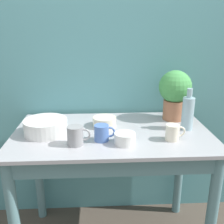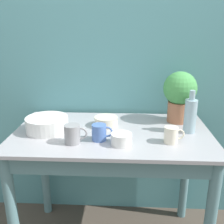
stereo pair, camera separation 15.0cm
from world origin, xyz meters
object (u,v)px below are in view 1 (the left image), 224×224
(bowl_wash_large, at_px, (46,127))
(mug_blue, at_px, (102,133))
(bottle_tall, at_px, (188,113))
(potted_plant, at_px, (175,92))
(bowl_small_cream, at_px, (105,122))
(mug_grey, at_px, (76,136))
(bowl_small_enamel_white, at_px, (125,138))
(mug_cream, at_px, (173,132))

(bowl_wash_large, xyz_separation_m, mug_blue, (0.32, -0.12, 0.00))
(bottle_tall, bearing_deg, potted_plant, 100.40)
(potted_plant, bearing_deg, bowl_small_cream, -167.29)
(mug_grey, height_order, mug_blue, mug_grey)
(mug_grey, bearing_deg, bowl_wash_large, 138.93)
(bowl_small_enamel_white, bearing_deg, potted_plant, 45.60)
(potted_plant, distance_m, mug_cream, 0.37)
(bowl_small_cream, bearing_deg, bowl_wash_large, -163.73)
(potted_plant, height_order, bowl_small_cream, potted_plant)
(mug_grey, relative_size, mug_cream, 1.13)
(bottle_tall, height_order, mug_grey, bottle_tall)
(bottle_tall, distance_m, bowl_small_enamel_white, 0.44)
(mug_blue, bearing_deg, bottle_tall, 15.21)
(bottle_tall, height_order, bowl_small_cream, bottle_tall)
(mug_cream, bearing_deg, potted_plant, 74.06)
(potted_plant, xyz_separation_m, mug_grey, (-0.61, -0.36, -0.14))
(bowl_small_enamel_white, bearing_deg, mug_blue, 157.84)
(bowl_wash_large, height_order, mug_blue, mug_blue)
(potted_plant, height_order, bottle_tall, potted_plant)
(potted_plant, height_order, mug_cream, potted_plant)
(bottle_tall, bearing_deg, bowl_wash_large, -178.39)
(bowl_small_cream, relative_size, bowl_small_enamel_white, 1.29)
(potted_plant, distance_m, bowl_small_enamel_white, 0.54)
(potted_plant, bearing_deg, mug_grey, -149.42)
(mug_cream, relative_size, bowl_small_enamel_white, 0.96)
(mug_grey, bearing_deg, bowl_small_enamel_white, -0.75)
(potted_plant, relative_size, bowl_small_enamel_white, 2.90)
(bowl_wash_large, xyz_separation_m, bowl_small_enamel_white, (0.44, -0.16, -0.01))
(potted_plant, xyz_separation_m, bowl_small_cream, (-0.46, -0.10, -0.16))
(bowl_small_cream, height_order, bowl_small_enamel_white, bowl_small_enamel_white)
(potted_plant, bearing_deg, mug_blue, -146.33)
(potted_plant, bearing_deg, bottle_tall, -79.60)
(mug_grey, height_order, mug_cream, mug_grey)
(bowl_small_cream, bearing_deg, potted_plant, 12.71)
(bowl_wash_large, distance_m, mug_cream, 0.71)
(potted_plant, bearing_deg, bowl_small_enamel_white, -134.40)
(bowl_wash_large, bearing_deg, bottle_tall, 1.61)
(bowl_wash_large, bearing_deg, potted_plant, 14.24)
(mug_cream, xyz_separation_m, bowl_small_enamel_white, (-0.26, -0.04, -0.01))
(bottle_tall, relative_size, mug_cream, 2.31)
(bottle_tall, height_order, mug_cream, bottle_tall)
(mug_blue, height_order, bowl_small_enamel_white, mug_blue)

